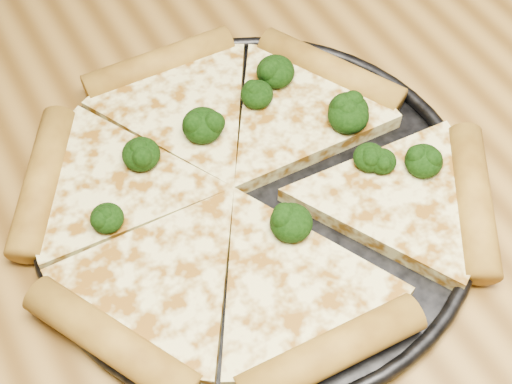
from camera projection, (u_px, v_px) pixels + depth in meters
dining_table at (353, 190)px, 0.70m from camera, size 1.20×0.90×0.75m
pizza_pan at (256, 198)px, 0.58m from camera, size 0.34×0.34×0.02m
pizza at (241, 190)px, 0.57m from camera, size 0.37×0.33×0.03m
broccoli_florets at (287, 137)px, 0.58m from camera, size 0.26×0.17×0.02m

